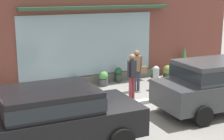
{
  "coord_description": "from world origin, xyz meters",
  "views": [
    {
      "loc": [
        -5.8,
        -9.83,
        3.83
      ],
      "look_at": [
        -0.22,
        1.2,
        0.96
      ],
      "focal_mm": 54.55,
      "sensor_mm": 36.0,
      "label": 1
    }
  ],
  "objects_px": {
    "potted_plant_window_center": "(184,60)",
    "pedestrian_passerby": "(132,73)",
    "potted_plant_by_entrance": "(8,93)",
    "potted_plant_near_hydrant": "(118,74)",
    "parked_car_dark_gray": "(216,83)",
    "potted_plant_window_left": "(168,72)",
    "potted_plant_low_front": "(103,78)",
    "pedestrian_with_handbag": "(137,68)",
    "potted_plant_corner_tall": "(154,73)",
    "fire_hydrant": "(156,78)",
    "potted_plant_window_right": "(77,82)",
    "parked_car_black": "(55,115)"
  },
  "relations": [
    {
      "from": "potted_plant_window_center",
      "to": "pedestrian_passerby",
      "type": "bearing_deg",
      "value": -151.0
    },
    {
      "from": "potted_plant_by_entrance",
      "to": "potted_plant_near_hydrant",
      "type": "height_order",
      "value": "potted_plant_near_hydrant"
    },
    {
      "from": "parked_car_dark_gray",
      "to": "pedestrian_passerby",
      "type": "bearing_deg",
      "value": 130.83
    },
    {
      "from": "potted_plant_window_left",
      "to": "potted_plant_low_front",
      "type": "height_order",
      "value": "potted_plant_low_front"
    },
    {
      "from": "pedestrian_with_handbag",
      "to": "potted_plant_near_hydrant",
      "type": "relative_size",
      "value": 2.5
    },
    {
      "from": "potted_plant_window_center",
      "to": "parked_car_dark_gray",
      "type": "bearing_deg",
      "value": -117.41
    },
    {
      "from": "potted_plant_window_center",
      "to": "potted_plant_corner_tall",
      "type": "distance_m",
      "value": 2.05
    },
    {
      "from": "fire_hydrant",
      "to": "potted_plant_corner_tall",
      "type": "height_order",
      "value": "fire_hydrant"
    },
    {
      "from": "parked_car_dark_gray",
      "to": "potted_plant_by_entrance",
      "type": "bearing_deg",
      "value": 147.03
    },
    {
      "from": "fire_hydrant",
      "to": "potted_plant_corner_tall",
      "type": "relative_size",
      "value": 1.62
    },
    {
      "from": "parked_car_dark_gray",
      "to": "potted_plant_near_hydrant",
      "type": "height_order",
      "value": "parked_car_dark_gray"
    },
    {
      "from": "potted_plant_by_entrance",
      "to": "potted_plant_corner_tall",
      "type": "height_order",
      "value": "potted_plant_corner_tall"
    },
    {
      "from": "parked_car_dark_gray",
      "to": "potted_plant_window_right",
      "type": "relative_size",
      "value": 8.51
    },
    {
      "from": "potted_plant_near_hydrant",
      "to": "potted_plant_window_center",
      "type": "height_order",
      "value": "potted_plant_window_center"
    },
    {
      "from": "potted_plant_window_left",
      "to": "potted_plant_window_right",
      "type": "height_order",
      "value": "potted_plant_window_left"
    },
    {
      "from": "fire_hydrant",
      "to": "potted_plant_corner_tall",
      "type": "distance_m",
      "value": 1.43
    },
    {
      "from": "potted_plant_by_entrance",
      "to": "potted_plant_window_center",
      "type": "height_order",
      "value": "potted_plant_window_center"
    },
    {
      "from": "fire_hydrant",
      "to": "potted_plant_by_entrance",
      "type": "xyz_separation_m",
      "value": [
        -5.53,
        1.24,
        -0.2
      ]
    },
    {
      "from": "pedestrian_with_handbag",
      "to": "parked_car_dark_gray",
      "type": "distance_m",
      "value": 3.31
    },
    {
      "from": "parked_car_dark_gray",
      "to": "potted_plant_near_hydrant",
      "type": "relative_size",
      "value": 6.47
    },
    {
      "from": "pedestrian_with_handbag",
      "to": "potted_plant_corner_tall",
      "type": "xyz_separation_m",
      "value": [
        1.52,
        1.05,
        -0.61
      ]
    },
    {
      "from": "parked_car_black",
      "to": "potted_plant_by_entrance",
      "type": "xyz_separation_m",
      "value": [
        -0.34,
        4.53,
        -0.63
      ]
    },
    {
      "from": "pedestrian_passerby",
      "to": "potted_plant_corner_tall",
      "type": "xyz_separation_m",
      "value": [
        2.24,
        1.88,
        -0.65
      ]
    },
    {
      "from": "potted_plant_corner_tall",
      "to": "potted_plant_by_entrance",
      "type": "bearing_deg",
      "value": 179.8
    },
    {
      "from": "parked_car_black",
      "to": "potted_plant_corner_tall",
      "type": "xyz_separation_m",
      "value": [
        5.93,
        4.51,
        -0.58
      ]
    },
    {
      "from": "parked_car_black",
      "to": "potted_plant_corner_tall",
      "type": "bearing_deg",
      "value": 38.95
    },
    {
      "from": "parked_car_black",
      "to": "potted_plant_corner_tall",
      "type": "relative_size",
      "value": 7.0
    },
    {
      "from": "fire_hydrant",
      "to": "potted_plant_low_front",
      "type": "xyz_separation_m",
      "value": [
        -1.64,
        1.42,
        -0.16
      ]
    },
    {
      "from": "parked_car_black",
      "to": "potted_plant_window_right",
      "type": "distance_m",
      "value": 5.55
    },
    {
      "from": "potted_plant_window_left",
      "to": "potted_plant_near_hydrant",
      "type": "distance_m",
      "value": 2.39
    },
    {
      "from": "parked_car_dark_gray",
      "to": "pedestrian_with_handbag",
      "type": "bearing_deg",
      "value": 111.86
    },
    {
      "from": "parked_car_dark_gray",
      "to": "potted_plant_low_front",
      "type": "relative_size",
      "value": 6.73
    },
    {
      "from": "potted_plant_corner_tall",
      "to": "potted_plant_window_right",
      "type": "xyz_separation_m",
      "value": [
        -3.47,
        0.42,
        -0.07
      ]
    },
    {
      "from": "fire_hydrant",
      "to": "pedestrian_passerby",
      "type": "distance_m",
      "value": 1.71
    },
    {
      "from": "potted_plant_low_front",
      "to": "potted_plant_window_center",
      "type": "height_order",
      "value": "potted_plant_window_center"
    },
    {
      "from": "potted_plant_corner_tall",
      "to": "potted_plant_low_front",
      "type": "bearing_deg",
      "value": 174.95
    },
    {
      "from": "potted_plant_window_left",
      "to": "potted_plant_near_hydrant",
      "type": "height_order",
      "value": "potted_plant_near_hydrant"
    },
    {
      "from": "pedestrian_with_handbag",
      "to": "parked_car_black",
      "type": "xyz_separation_m",
      "value": [
        -4.42,
        -3.46,
        -0.03
      ]
    },
    {
      "from": "potted_plant_window_left",
      "to": "potted_plant_low_front",
      "type": "relative_size",
      "value": 0.92
    },
    {
      "from": "potted_plant_window_center",
      "to": "potted_plant_window_right",
      "type": "height_order",
      "value": "potted_plant_window_center"
    },
    {
      "from": "potted_plant_window_center",
      "to": "potted_plant_window_left",
      "type": "bearing_deg",
      "value": -163.93
    },
    {
      "from": "potted_plant_window_left",
      "to": "potted_plant_window_center",
      "type": "distance_m",
      "value": 1.25
    },
    {
      "from": "potted_plant_window_center",
      "to": "potted_plant_corner_tall",
      "type": "bearing_deg",
      "value": -167.1
    },
    {
      "from": "fire_hydrant",
      "to": "pedestrian_with_handbag",
      "type": "distance_m",
      "value": 0.91
    },
    {
      "from": "pedestrian_passerby",
      "to": "potted_plant_low_front",
      "type": "bearing_deg",
      "value": -106.63
    },
    {
      "from": "potted_plant_low_front",
      "to": "potted_plant_near_hydrant",
      "type": "relative_size",
      "value": 0.96
    },
    {
      "from": "fire_hydrant",
      "to": "potted_plant_window_left",
      "type": "height_order",
      "value": "fire_hydrant"
    },
    {
      "from": "pedestrian_with_handbag",
      "to": "parked_car_black",
      "type": "relative_size",
      "value": 0.39
    },
    {
      "from": "pedestrian_passerby",
      "to": "potted_plant_low_front",
      "type": "xyz_separation_m",
      "value": [
        -0.14,
        2.09,
        -0.65
      ]
    },
    {
      "from": "pedestrian_passerby",
      "to": "potted_plant_near_hydrant",
      "type": "xyz_separation_m",
      "value": [
        0.69,
        2.33,
        -0.62
      ]
    }
  ]
}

